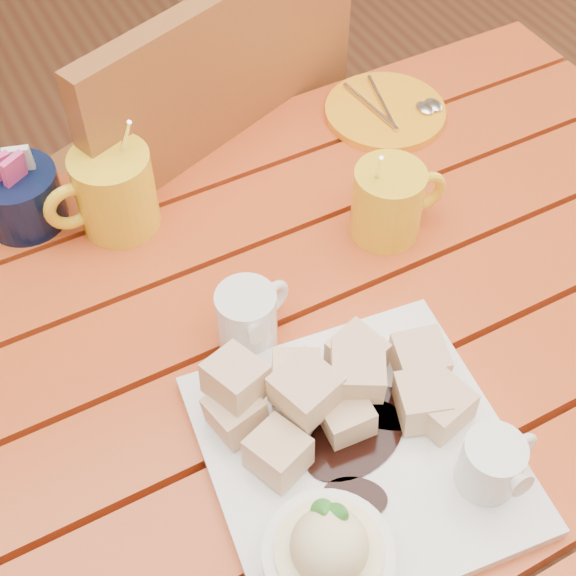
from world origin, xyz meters
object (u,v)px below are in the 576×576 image
coffee_mug_left (113,191)px  chair_far (187,203)px  table (300,416)px  orange_saucer (386,111)px  dessert_plate (353,461)px  coffee_mug_right (390,201)px

coffee_mug_left → chair_far: bearing=52.3°
table → orange_saucer: size_ratio=7.33×
dessert_plate → coffee_mug_right: bearing=51.6°
coffee_mug_left → coffee_mug_right: 0.32m
table → dessert_plate: 0.20m
coffee_mug_left → chair_far: (0.15, 0.20, -0.27)m
table → coffee_mug_right: (0.18, 0.12, 0.15)m
coffee_mug_left → orange_saucer: coffee_mug_left is taller
chair_far → dessert_plate: bearing=63.0°
table → chair_far: (0.06, 0.49, -0.11)m
table → orange_saucer: (0.30, 0.30, 0.11)m
coffee_mug_right → chair_far: 0.47m
orange_saucer → chair_far: 0.37m
dessert_plate → coffee_mug_left: (-0.07, 0.42, 0.02)m
coffee_mug_left → chair_far: 0.37m
chair_far → coffee_mug_left: bearing=33.4°
coffee_mug_right → coffee_mug_left: bearing=155.7°
dessert_plate → orange_saucer: (0.32, 0.44, -0.03)m
dessert_plate → orange_saucer: bearing=53.9°
table → dessert_plate: dessert_plate is taller
dessert_plate → chair_far: size_ratio=0.33×
orange_saucer → table: bearing=-134.7°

